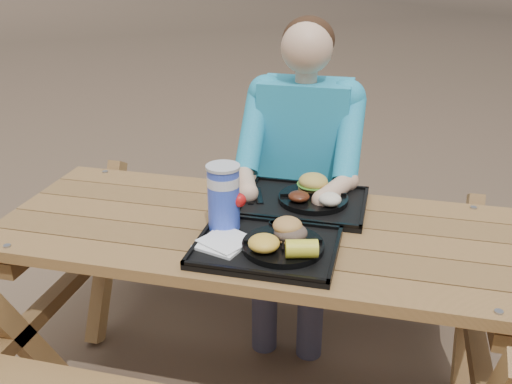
# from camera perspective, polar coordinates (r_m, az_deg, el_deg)

# --- Properties ---
(picnic_table) EXTENTS (1.80, 1.49, 0.75)m
(picnic_table) POSITION_cam_1_polar(r_m,az_deg,el_deg) (2.18, 0.00, -12.23)
(picnic_table) COLOR #999999
(picnic_table) RESTS_ON ground
(tray_near) EXTENTS (0.45, 0.35, 0.02)m
(tray_near) POSITION_cam_1_polar(r_m,az_deg,el_deg) (1.83, 1.04, -5.66)
(tray_near) COLOR black
(tray_near) RESTS_ON picnic_table
(tray_far) EXTENTS (0.45, 0.35, 0.02)m
(tray_far) POSITION_cam_1_polar(r_m,az_deg,el_deg) (2.14, 4.88, -1.18)
(tray_far) COLOR black
(tray_far) RESTS_ON picnic_table
(plate_near) EXTENTS (0.26, 0.26, 0.02)m
(plate_near) POSITION_cam_1_polar(r_m,az_deg,el_deg) (1.80, 2.72, -5.38)
(plate_near) COLOR black
(plate_near) RESTS_ON tray_near
(plate_far) EXTENTS (0.26, 0.26, 0.02)m
(plate_far) POSITION_cam_1_polar(r_m,az_deg,el_deg) (2.13, 5.73, -0.66)
(plate_far) COLOR black
(plate_far) RESTS_ON tray_far
(napkin_stack) EXTENTS (0.18, 0.18, 0.02)m
(napkin_stack) POSITION_cam_1_polar(r_m,az_deg,el_deg) (1.83, -3.36, -5.04)
(napkin_stack) COLOR white
(napkin_stack) RESTS_ON tray_near
(soda_cup) EXTENTS (0.11, 0.11, 0.21)m
(soda_cup) POSITION_cam_1_polar(r_m,az_deg,el_deg) (1.89, -3.26, -0.65)
(soda_cup) COLOR blue
(soda_cup) RESTS_ON tray_near
(condiment_bbq) EXTENTS (0.04, 0.04, 0.03)m
(condiment_bbq) POSITION_cam_1_polar(r_m,az_deg,el_deg) (1.92, 1.93, -3.37)
(condiment_bbq) COLOR black
(condiment_bbq) RESTS_ON tray_near
(condiment_mustard) EXTENTS (0.05, 0.05, 0.03)m
(condiment_mustard) POSITION_cam_1_polar(r_m,az_deg,el_deg) (1.90, 3.64, -3.57)
(condiment_mustard) COLOR yellow
(condiment_mustard) RESTS_ON tray_near
(sandwich) EXTENTS (0.10, 0.10, 0.10)m
(sandwich) POSITION_cam_1_polar(r_m,az_deg,el_deg) (1.80, 3.50, -3.20)
(sandwich) COLOR #C48945
(sandwich) RESTS_ON plate_near
(mac_cheese) EXTENTS (0.10, 0.10, 0.05)m
(mac_cheese) POSITION_cam_1_polar(r_m,az_deg,el_deg) (1.74, 0.80, -5.13)
(mac_cheese) COLOR yellow
(mac_cheese) RESTS_ON plate_near
(corn_cob) EXTENTS (0.12, 0.12, 0.06)m
(corn_cob) POSITION_cam_1_polar(r_m,az_deg,el_deg) (1.71, 4.59, -5.67)
(corn_cob) COLOR yellow
(corn_cob) RESTS_ON plate_near
(cutlery_far) EXTENTS (0.07, 0.14, 0.01)m
(cutlery_far) POSITION_cam_1_polar(r_m,az_deg,el_deg) (2.16, 0.26, -0.36)
(cutlery_far) COLOR black
(cutlery_far) RESTS_ON tray_far
(burger) EXTENTS (0.11, 0.11, 0.10)m
(burger) POSITION_cam_1_polar(r_m,az_deg,el_deg) (2.16, 5.75, 1.41)
(burger) COLOR gold
(burger) RESTS_ON plate_far
(baked_beans) EXTENTS (0.08, 0.08, 0.04)m
(baked_beans) POSITION_cam_1_polar(r_m,az_deg,el_deg) (2.08, 4.31, -0.44)
(baked_beans) COLOR #4C1F0F
(baked_beans) RESTS_ON plate_far
(potato_salad) EXTENTS (0.08, 0.08, 0.05)m
(potato_salad) POSITION_cam_1_polar(r_m,az_deg,el_deg) (2.05, 7.40, -0.72)
(potato_salad) COLOR white
(potato_salad) RESTS_ON plate_far
(diner) EXTENTS (0.48, 0.84, 1.28)m
(diner) POSITION_cam_1_polar(r_m,az_deg,el_deg) (2.55, 4.64, 0.11)
(diner) COLOR #1CC9C0
(diner) RESTS_ON ground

